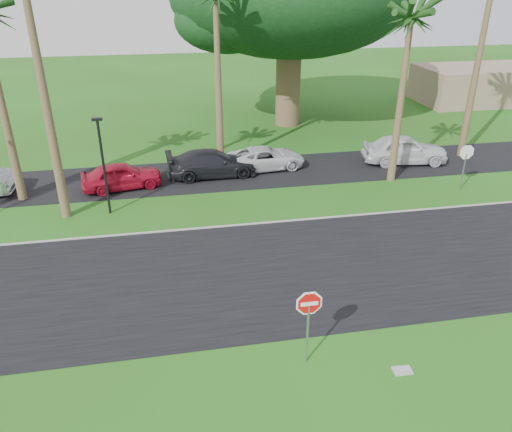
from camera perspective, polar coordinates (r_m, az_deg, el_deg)
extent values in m
plane|color=#264E13|center=(17.67, 1.48, -9.97)|extent=(120.00, 120.00, 0.00)
cube|color=black|center=(19.28, 0.25, -6.49)|extent=(120.00, 8.00, 0.02)
cube|color=black|center=(28.58, -3.67, 4.79)|extent=(120.00, 5.00, 0.02)
cube|color=gray|center=(22.73, -1.64, -1.01)|extent=(120.00, 0.12, 0.06)
cylinder|color=gray|center=(14.87, 5.89, -13.32)|extent=(0.07, 0.07, 2.00)
cylinder|color=white|center=(14.19, 6.10, -9.89)|extent=(1.05, 0.02, 1.05)
cylinder|color=red|center=(14.19, 6.10, -9.89)|extent=(0.90, 0.02, 0.90)
cube|color=white|center=(14.19, 6.10, -9.89)|extent=(0.50, 0.02, 0.12)
cylinder|color=gray|center=(28.21, 22.58, 4.63)|extent=(0.07, 0.07, 2.00)
cylinder|color=white|center=(27.87, 22.96, 6.73)|extent=(1.05, 0.02, 1.05)
cylinder|color=red|center=(27.87, 22.96, 6.73)|extent=(0.90, 0.02, 0.90)
cube|color=white|center=(27.87, 22.96, 6.73)|extent=(0.50, 0.02, 0.12)
cone|color=brown|center=(26.70, -26.91, 10.61)|extent=(0.44, 0.44, 9.00)
cone|color=brown|center=(23.45, -23.06, 12.69)|extent=(0.44, 0.44, 11.50)
cone|color=brown|center=(28.67, -4.33, 14.73)|extent=(0.44, 0.44, 9.50)
cone|color=brown|center=(27.49, 16.17, 12.23)|extent=(0.44, 0.44, 8.50)
cone|color=brown|center=(32.71, 24.13, 16.29)|extent=(0.44, 0.44, 12.00)
cylinder|color=brown|center=(37.79, 3.69, 14.84)|extent=(1.80, 1.80, 6.00)
cylinder|color=black|center=(24.07, -16.97, 5.18)|extent=(0.12, 0.12, 4.50)
cube|color=black|center=(23.38, -17.72, 10.51)|extent=(0.45, 0.25, 0.12)
cube|color=gray|center=(49.04, 23.92, 13.58)|extent=(10.00, 6.00, 3.00)
imported|color=#AA0E26|center=(27.31, -15.09, 4.44)|extent=(4.39, 2.42, 1.41)
imported|color=black|center=(28.17, -5.01, 5.99)|extent=(5.16, 2.30, 1.47)
imported|color=silver|center=(29.17, 1.10, 6.61)|extent=(4.81, 2.62, 1.28)
imported|color=silver|center=(31.31, 16.64, 7.29)|extent=(5.18, 2.67, 1.68)
cube|color=#9A9A92|center=(15.70, 16.39, -16.59)|extent=(0.57, 0.38, 0.06)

